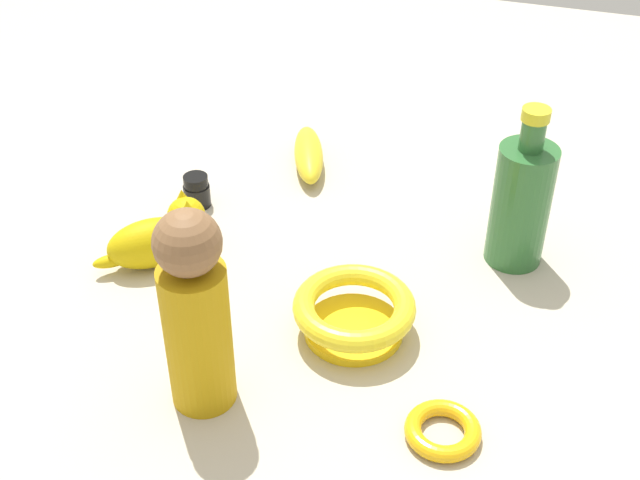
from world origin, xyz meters
The scene contains 8 objects.
ground centered at (0.00, 0.00, 0.00)m, with size 2.00×2.00×0.00m, color #BCB29E.
banana centered at (0.23, 0.09, 0.02)m, with size 0.15×0.04×0.04m, color yellow.
person_figure_adult centered at (-0.24, 0.05, 0.12)m, with size 0.09×0.09×0.24m.
bottle_tall centered at (0.10, -0.23, 0.09)m, with size 0.07×0.07×0.22m.
bowl centered at (-0.10, -0.07, 0.03)m, with size 0.14×0.14×0.05m.
bangle centered at (-0.22, -0.20, 0.01)m, with size 0.08×0.08×0.02m, color #ECAC12.
nail_polish_jar centered at (0.09, 0.21, 0.02)m, with size 0.04×0.04×0.05m.
cat_figurine centered at (-0.04, 0.20, 0.04)m, with size 0.12×0.13×0.09m.
Camera 1 is at (-0.80, -0.26, 0.68)m, focal length 47.68 mm.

